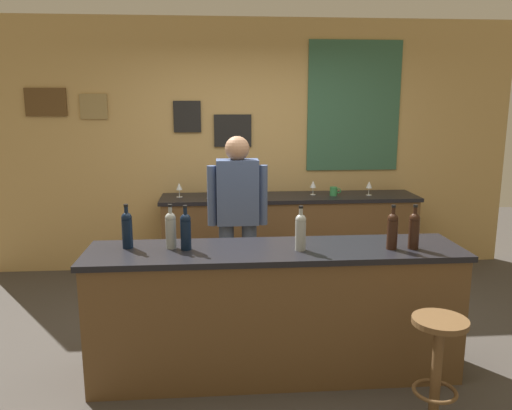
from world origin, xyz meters
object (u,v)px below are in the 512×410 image
bartender (238,215)px  wine_bottle_d (301,231)px  wine_glass_a (179,187)px  wine_glass_b (210,188)px  wine_glass_d (313,185)px  wine_bottle_c (186,230)px  wine_bottle_a (127,229)px  wine_bottle_e (392,230)px  wine_bottle_b (171,229)px  coffee_mug (334,191)px  wine_glass_e (369,185)px  bar_stool (438,354)px  wine_bottle_f (414,229)px  wine_glass_c (229,186)px

bartender → wine_bottle_d: 1.11m
wine_glass_a → wine_glass_b: 0.34m
wine_glass_b → wine_glass_d: bearing=5.9°
wine_bottle_c → wine_bottle_a: bearing=169.9°
wine_bottle_e → wine_glass_b: size_ratio=1.97×
wine_bottle_c → wine_glass_d: 2.43m
wine_bottle_b → coffee_mug: 2.52m
bartender → wine_glass_e: 1.81m
bar_stool → wine_glass_e: 2.78m
wine_bottle_f → wine_bottle_c: bearing=176.1°
wine_bottle_d → wine_bottle_e: size_ratio=1.00×
wine_bottle_e → wine_glass_a: (-1.58, 2.15, -0.05)m
wine_bottle_c → wine_glass_d: bearing=58.5°
wine_bottle_e → coffee_mug: (0.09, 2.10, -0.11)m
wine_bottle_b → wine_glass_d: size_ratio=1.97×
wine_bottle_c → wine_bottle_d: same height
wine_bottle_d → wine_bottle_b: bearing=172.2°
wine_bottle_b → bartender: bearing=61.7°
wine_bottle_f → wine_glass_b: bearing=124.2°
wine_glass_a → wine_glass_e: 2.06m
wine_glass_e → wine_glass_a: bearing=178.5°
bar_stool → coffee_mug: size_ratio=5.44×
wine_bottle_d → wine_bottle_e: 0.62m
wine_bottle_d → wine_glass_e: (1.10, 2.07, -0.05)m
bar_stool → coffee_mug: (0.00, 2.71, 0.49)m
bar_stool → wine_bottle_c: wine_bottle_c is taller
wine_glass_b → wine_glass_d: 1.13m
wine_bottle_a → wine_glass_a: 1.99m
wine_bottle_b → wine_glass_b: (0.25, 1.91, -0.05)m
coffee_mug → wine_glass_b: bearing=-178.1°
wine_bottle_c → wine_glass_a: size_ratio=1.97×
wine_glass_b → wine_glass_e: (1.73, 0.04, 0.00)m
bar_stool → wine_glass_c: (-1.13, 2.76, 0.55)m
wine_bottle_b → wine_bottle_d: size_ratio=1.00×
bartender → wine_glass_d: bartender is taller
wine_bottle_f → wine_glass_e: wine_bottle_f is taller
bartender → wine_bottle_d: bartender is taller
bar_stool → wine_glass_a: wine_glass_a is taller
bartender → bar_stool: bearing=-56.9°
wine_bottle_f → wine_glass_c: size_ratio=1.97×
wine_glass_c → wine_glass_e: bearing=-2.3°
wine_bottle_b → wine_glass_c: wine_bottle_b is taller
wine_bottle_b → wine_glass_e: wine_bottle_b is taller
wine_bottle_e → wine_glass_c: wine_bottle_e is taller
coffee_mug → wine_bottle_b: bearing=-129.0°
bartender → wine_bottle_b: size_ratio=5.29×
wine_glass_c → bartender: bearing=-87.9°
wine_bottle_d → wine_glass_c: bearing=101.0°
wine_glass_d → wine_glass_e: 0.61m
wine_bottle_d → wine_glass_c: 2.18m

